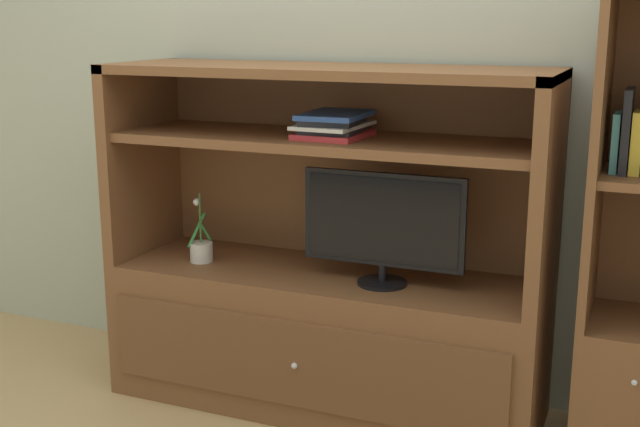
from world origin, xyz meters
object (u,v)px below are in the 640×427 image
at_px(media_console, 325,300).
at_px(tv_monitor, 383,224).
at_px(potted_plant, 201,249).
at_px(magazine_stack, 334,125).

distance_m(media_console, tv_monitor, 0.44).
bearing_deg(potted_plant, tv_monitor, 0.38).
height_order(media_console, tv_monitor, media_console).
relative_size(media_console, magazine_stack, 5.08).
bearing_deg(magazine_stack, potted_plant, -173.86).
height_order(media_console, potted_plant, media_console).
bearing_deg(magazine_stack, media_console, 168.55).
relative_size(media_console, tv_monitor, 2.77).
bearing_deg(tv_monitor, magazine_stack, 165.86).
height_order(tv_monitor, potted_plant, tv_monitor).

